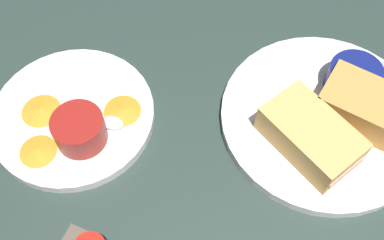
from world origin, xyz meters
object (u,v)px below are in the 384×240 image
Objects in this scene: sandwich_half_far at (369,108)px; ramekin_dark_sauce at (354,79)px; plate_sandwich_main at (323,118)px; sandwich_half_near at (310,136)px; spoon_by_gravy_ramekin at (104,120)px; spoon_by_dark_ramekin at (326,110)px; ramekin_light_gravy at (79,129)px; plate_chips_companion at (73,116)px.

sandwich_half_far reaches higher than ramekin_dark_sauce.
sandwich_half_near is at bearing 80.91° from plate_sandwich_main.
sandwich_half_near is 1.51× the size of spoon_by_gravy_ramekin.
sandwich_half_far is at bearing -159.09° from plate_sandwich_main.
sandwich_half_near is 6.51cm from spoon_by_dark_ramekin.
sandwich_half_near is at bearing -163.10° from spoon_by_gravy_ramekin.
ramekin_light_gravy is 0.70× the size of spoon_by_gravy_ramekin.
sandwich_half_far is (-5.15, -1.97, 3.20)cm from plate_sandwich_main.
ramekin_dark_sauce is 0.33× the size of plate_chips_companion.
ramekin_dark_sauce is 40.32cm from plate_chips_companion.
ramekin_light_gravy is (29.18, 17.05, 3.14)cm from plate_sandwich_main.
plate_sandwich_main is at bearing 87.99° from spoon_by_dark_ramekin.
sandwich_half_near is at bearing -164.66° from plate_chips_companion.
sandwich_half_near is at bearing 76.03° from ramekin_dark_sauce.
spoon_by_gravy_ramekin reaches higher than plate_chips_companion.
sandwich_half_far is at bearing -151.01° from ramekin_light_gravy.
plate_sandwich_main is 35.59cm from plate_chips_companion.
plate_sandwich_main is 6.37cm from sandwich_half_near.
sandwich_half_far is 1.83× the size of ramekin_dark_sauce.
spoon_by_gravy_ramekin is (29.79, 19.82, -1.84)cm from ramekin_dark_sauce.
ramekin_dark_sauce reaches higher than plate_chips_companion.
sandwich_half_far reaches higher than spoon_by_dark_ramekin.
sandwich_half_far is at bearing 126.39° from ramekin_dark_sauce.
plate_sandwich_main is at bearing 71.91° from ramekin_dark_sauce.
plate_sandwich_main is at bearing 20.91° from sandwich_half_far.
ramekin_light_gravy is at bearing 30.30° from plate_sandwich_main.
spoon_by_gravy_ramekin is at bearing 25.33° from sandwich_half_far.
plate_sandwich_main is 7.18cm from ramekin_dark_sauce.
plate_chips_companion is 3.31× the size of ramekin_light_gravy.
sandwich_half_far is 1.41× the size of spoon_by_gravy_ramekin.
sandwich_half_near is (0.87, 5.44, 3.20)cm from plate_sandwich_main.
sandwich_half_far is 5.27cm from ramekin_dark_sauce.
ramekin_dark_sauce is 0.78× the size of spoon_by_dark_ramekin.
sandwich_half_near is 9.55cm from sandwich_half_far.
ramekin_light_gravy is at bearing 22.30° from sandwich_half_near.
spoon_by_gravy_ramekin is (26.90, 8.17, -2.04)cm from sandwich_half_near.
spoon_by_gravy_ramekin is (27.77, 13.61, 1.16)cm from plate_sandwich_main.
plate_chips_companion is (34.67, 20.37, -3.00)cm from ramekin_dark_sauce.
spoon_by_dark_ramekin is 1.40× the size of ramekin_light_gravy.
plate_sandwich_main is 30.95cm from spoon_by_gravy_ramekin.
sandwich_half_far is 39.24cm from ramekin_light_gravy.
plate_sandwich_main is 3.80× the size of ramekin_dark_sauce.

